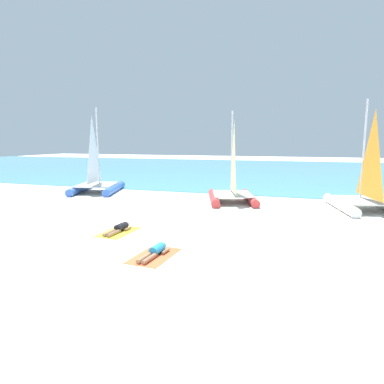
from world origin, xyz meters
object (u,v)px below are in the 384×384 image
at_px(sailboat_blue, 97,180).
at_px(towel_left, 118,232).
at_px(towel_right, 154,256).
at_px(sunbather_right, 155,251).
at_px(sailboat_white, 365,194).
at_px(sunbather_left, 119,228).
at_px(sailboat_red, 232,189).

relative_size(sailboat_blue, towel_left, 3.11).
relative_size(towel_right, sunbather_right, 1.21).
bearing_deg(sailboat_white, sailboat_blue, 164.34).
distance_m(sailboat_white, sunbather_left, 12.58).
relative_size(sailboat_blue, sunbather_left, 3.78).
bearing_deg(towel_left, sailboat_red, 68.96).
height_order(sailboat_red, sunbather_right, sailboat_red).
bearing_deg(sailboat_blue, sunbather_right, -66.02).
height_order(sunbather_left, sunbather_right, same).
bearing_deg(sunbather_left, towel_left, -90.00).
xyz_separation_m(sailboat_white, sunbather_right, (-7.49, -9.68, -0.72)).
xyz_separation_m(sailboat_blue, towel_right, (9.27, -10.67, -0.88)).
distance_m(sailboat_blue, sunbather_right, 14.10).
relative_size(sailboat_white, sunbather_left, 3.66).
height_order(sailboat_red, towel_right, sailboat_red).
height_order(sailboat_red, sailboat_white, sailboat_white).
xyz_separation_m(sailboat_red, sunbather_left, (-3.00, -7.75, -0.67)).
height_order(sailboat_blue, sunbather_right, sailboat_blue).
distance_m(sailboat_white, towel_right, 12.33).
distance_m(sailboat_red, towel_left, 8.41).
height_order(sailboat_blue, towel_right, sailboat_blue).
xyz_separation_m(towel_left, sunbather_right, (2.50, -2.01, 0.13)).
bearing_deg(sailboat_red, towel_right, -110.48).
relative_size(sailboat_red, sunbather_left, 3.42).
distance_m(sailboat_red, towel_right, 9.93).
distance_m(towel_right, sunbather_right, 0.14).
bearing_deg(sunbather_right, towel_right, -90.00).
bearing_deg(sailboat_white, sunbather_right, -140.26).
xyz_separation_m(sailboat_red, sailboat_blue, (-9.77, 0.78, 0.09)).
relative_size(sailboat_blue, sunbather_right, 3.78).
bearing_deg(sunbather_right, sailboat_red, 90.87).
bearing_deg(towel_left, sunbather_right, -38.69).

